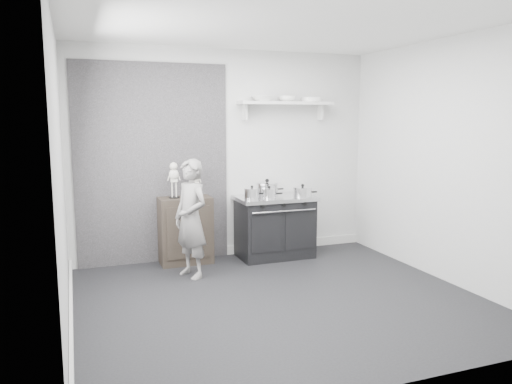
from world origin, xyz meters
The scene contains 15 objects.
ground centered at (0.00, 0.00, 0.00)m, with size 4.00×4.00×0.00m, color black.
room_shell centered at (-0.09, 0.15, 1.64)m, with size 4.02×3.62×2.71m.
wall_shelf centered at (0.80, 1.68, 2.01)m, with size 1.30×0.26×0.24m.
stove centered at (0.57, 1.48, 0.41)m, with size 1.01×0.63×0.81m.
side_cabinet centered at (-0.60, 1.61, 0.42)m, with size 0.65×0.38×0.84m, color black.
child centered at (-0.65, 1.03, 0.68)m, with size 0.50×0.33×1.37m, color slate.
pot_front_left centered at (0.22, 1.40, 0.88)m, with size 0.29×0.20×0.17m.
pot_back_left centered at (0.50, 1.57, 0.90)m, with size 0.38×0.29×0.22m.
pot_front_right centered at (0.89, 1.31, 0.88)m, with size 0.33×0.24×0.17m.
pot_front_center centered at (0.43, 1.33, 0.88)m, with size 0.27×0.18×0.16m.
skeleton_full centered at (-0.73, 1.61, 1.10)m, with size 0.14×0.09×0.51m, color beige, non-canonical shape.
skeleton_torso centered at (-0.45, 1.61, 1.05)m, with size 0.12×0.07×0.41m, color beige, non-canonical shape.
bowl_large centered at (0.47, 1.67, 2.07)m, with size 0.28×0.28×0.07m, color white.
bowl_small centered at (0.81, 1.67, 2.08)m, with size 0.23×0.23×0.07m, color white.
plate_stack centered at (1.18, 1.67, 2.07)m, with size 0.28×0.28×0.06m, color silver.
Camera 1 is at (-1.90, -4.47, 1.83)m, focal length 35.00 mm.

